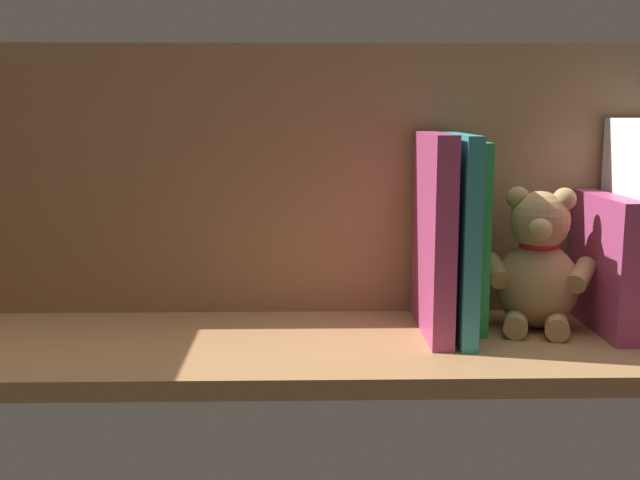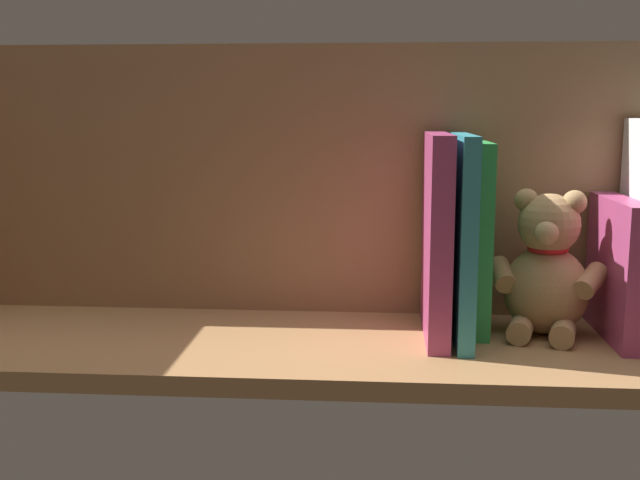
# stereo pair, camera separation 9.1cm
# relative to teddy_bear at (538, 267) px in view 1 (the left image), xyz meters

# --- Properties ---
(ground_plane) EXTENTS (1.09, 0.30, 0.02)m
(ground_plane) POSITION_rel_teddy_bear_xyz_m (0.27, 0.04, -0.09)
(ground_plane) COLOR #A87A4C
(shelf_back_panel) EXTENTS (1.09, 0.02, 0.35)m
(shelf_back_panel) POSITION_rel_teddy_bear_xyz_m (0.27, -0.09, 0.10)
(shelf_back_panel) COLOR #916A46
(shelf_back_panel) RESTS_ON ground_plane
(book_1) EXTENTS (0.03, 0.17, 0.17)m
(book_1) POSITION_rel_teddy_bear_xyz_m (-0.08, 0.01, 0.01)
(book_1) COLOR #B23F72
(book_1) RESTS_ON ground_plane
(teddy_bear) EXTENTS (0.14, 0.13, 0.18)m
(teddy_bear) POSITION_rel_teddy_bear_xyz_m (0.00, 0.00, 0.00)
(teddy_bear) COLOR tan
(teddy_bear) RESTS_ON ground_plane
(book_2) EXTENTS (0.02, 0.13, 0.23)m
(book_2) POSITION_rel_teddy_bear_xyz_m (0.08, -0.02, 0.04)
(book_2) COLOR green
(book_2) RESTS_ON ground_plane
(book_3) EXTENTS (0.02, 0.19, 0.24)m
(book_3) POSITION_rel_teddy_bear_xyz_m (0.10, 0.01, 0.04)
(book_3) COLOR teal
(book_3) RESTS_ON ground_plane
(book_4) EXTENTS (0.03, 0.18, 0.24)m
(book_4) POSITION_rel_teddy_bear_xyz_m (0.13, 0.01, 0.04)
(book_4) COLOR #B23F72
(book_4) RESTS_ON ground_plane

